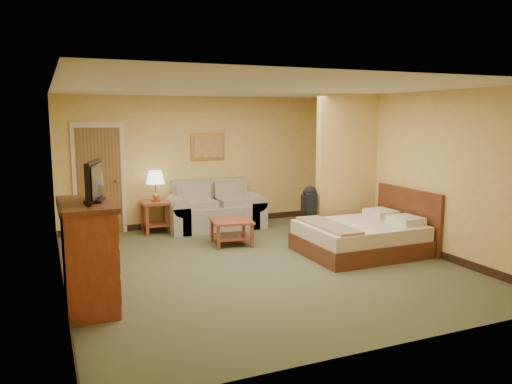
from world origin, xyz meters
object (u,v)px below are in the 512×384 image
dresser (89,255)px  bed (363,236)px  coffee_table (232,227)px  loveseat (215,213)px

dresser → bed: 4.37m
bed → coffee_table: bearing=143.1°
dresser → bed: size_ratio=0.65×
loveseat → coffee_table: (-0.14, -1.33, 0.00)m
dresser → bed: bearing=9.1°
coffee_table → dresser: 3.25m
coffee_table → bed: (1.79, -1.34, -0.04)m
bed → loveseat: bearing=121.5°
coffee_table → bed: size_ratio=0.40×
loveseat → dresser: 4.30m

